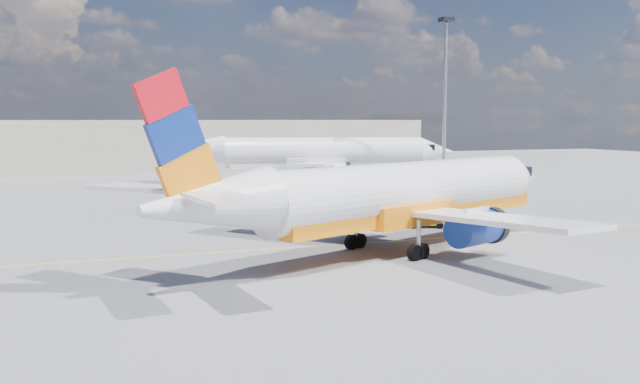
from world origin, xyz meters
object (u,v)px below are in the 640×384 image
object	(u,v)px
main_jet	(397,195)
gse_tug	(424,216)
second_jet	(314,154)
traffic_cone	(360,236)

from	to	relation	value
main_jet	gse_tug	world-z (taller)	main_jet
second_jet	gse_tug	distance (m)	36.81
gse_tug	main_jet	bearing A→B (deg)	-106.13
main_jet	second_jet	size ratio (longest dim) A/B	0.92
gse_tug	second_jet	bearing A→B (deg)	105.00
main_jet	traffic_cone	size ratio (longest dim) A/B	53.91
main_jet	second_jet	distance (m)	46.04
main_jet	gse_tug	bearing A→B (deg)	28.20
traffic_cone	main_jet	bearing A→B (deg)	-83.68
main_jet	second_jet	bearing A→B (deg)	52.54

